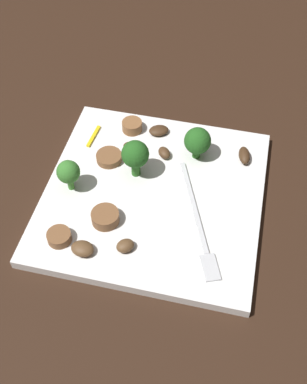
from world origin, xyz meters
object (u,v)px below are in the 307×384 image
(broccoli_floret_1, at_px, (68,172))
(mushroom_4, at_px, (133,148))
(mushroom_2, at_px, (125,246))
(mushroom_3, at_px, (159,130))
(broccoli_floret_0, at_px, (135,155))
(mushroom_5, at_px, (167,153))
(pepper_strip_1, at_px, (94,136))
(mushroom_1, at_px, (244,155))
(broccoli_floret_2, at_px, (197,141))
(sausage_slice_3, at_px, (109,157))
(mushroom_0, at_px, (83,249))
(plate, at_px, (154,195))
(sausage_slice_0, at_px, (59,237))
(sausage_slice_1, at_px, (105,217))
(sausage_slice_2, at_px, (132,126))
(fork, at_px, (199,226))

(broccoli_floret_1, xyz_separation_m, mushroom_4, (-0.08, 0.06, -0.02))
(mushroom_4, bearing_deg, mushroom_2, 11.23)
(mushroom_3, bearing_deg, broccoli_floret_0, -8.79)
(mushroom_5, bearing_deg, pepper_strip_1, -96.83)
(mushroom_1, distance_m, pepper_strip_1, 0.21)
(broccoli_floret_2, relative_size, pepper_strip_1, 1.13)
(sausage_slice_3, distance_m, mushroom_0, 0.15)
(mushroom_4, relative_size, mushroom_5, 1.34)
(plate, relative_size, mushroom_4, 9.62)
(sausage_slice_0, height_order, sausage_slice_1, sausage_slice_1)
(mushroom_0, relative_size, mushroom_3, 0.99)
(broccoli_floret_2, distance_m, mushroom_4, 0.09)
(sausage_slice_2, height_order, mushroom_3, sausage_slice_2)
(broccoli_floret_2, bearing_deg, pepper_strip_1, -91.45)
(fork, xyz_separation_m, broccoli_floret_0, (-0.07, -0.10, 0.03))
(mushroom_1, bearing_deg, mushroom_0, -41.28)
(sausage_slice_3, height_order, mushroom_5, mushroom_5)
(broccoli_floret_0, bearing_deg, sausage_slice_1, -11.83)
(sausage_slice_1, bearing_deg, mushroom_1, 132.64)
(fork, relative_size, mushroom_5, 7.94)
(fork, distance_m, mushroom_5, 0.12)
(broccoli_floret_1, bearing_deg, plate, 99.10)
(pepper_strip_1, bearing_deg, sausage_slice_0, 4.23)
(broccoli_floret_1, xyz_separation_m, sausage_slice_2, (-0.12, 0.05, -0.02))
(fork, height_order, mushroom_0, mushroom_0)
(mushroom_3, relative_size, pepper_strip_1, 0.66)
(sausage_slice_1, bearing_deg, mushroom_0, -15.08)
(broccoli_floret_2, height_order, mushroom_5, broccoli_floret_2)
(fork, relative_size, mushroom_1, 5.57)
(sausage_slice_2, relative_size, mushroom_2, 1.32)
(mushroom_4, bearing_deg, broccoli_floret_0, 19.83)
(plate, distance_m, sausage_slice_1, 0.08)
(plate, bearing_deg, sausage_slice_0, -43.86)
(mushroom_0, distance_m, mushroom_3, 0.22)
(fork, xyz_separation_m, mushroom_5, (-0.11, -0.06, 0.00))
(plate, distance_m, sausage_slice_3, 0.08)
(broccoli_floret_0, relative_size, mushroom_5, 2.59)
(plate, bearing_deg, mushroom_2, -8.11)
(pepper_strip_1, bearing_deg, sausage_slice_1, 23.21)
(sausage_slice_1, height_order, sausage_slice_3, sausage_slice_1)
(mushroom_4, bearing_deg, mushroom_1, 97.45)
(plate, bearing_deg, mushroom_0, -29.62)
(sausage_slice_3, distance_m, pepper_strip_1, 0.05)
(broccoli_floret_0, xyz_separation_m, pepper_strip_1, (-0.05, -0.08, -0.03))
(broccoli_floret_0, relative_size, sausage_slice_0, 1.92)
(sausage_slice_0, relative_size, sausage_slice_3, 0.83)
(fork, bearing_deg, mushroom_4, -155.90)
(sausage_slice_0, bearing_deg, sausage_slice_2, 169.66)
(mushroom_4, bearing_deg, sausage_slice_1, -1.53)
(mushroom_2, distance_m, pepper_strip_1, 0.19)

